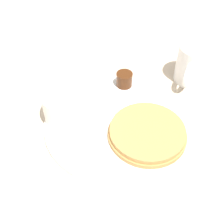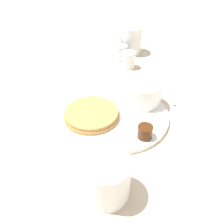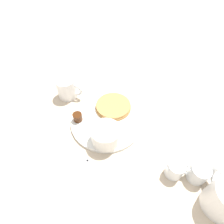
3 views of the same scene
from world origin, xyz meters
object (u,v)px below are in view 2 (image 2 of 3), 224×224
Objects in this scene: plate at (117,115)px; creamer_pitcher_near at (128,60)px; bowl at (143,92)px; coffee_mug at (107,178)px; creamer_pitcher_far at (120,53)px; fork at (176,110)px; second_mug at (129,40)px.

plate is 4.19× the size of creamer_pitcher_near.
bowl is 0.29m from coffee_mug.
bowl is at bearing 87.13° from creamer_pitcher_far.
bowl is at bearing -27.92° from fork.
fork is (-0.24, -0.20, -0.04)m from coffee_mug.
creamer_pitcher_far reaches higher than plate.
plate is 0.29m from creamer_pitcher_near.
creamer_pitcher_far is (-0.17, -0.54, -0.01)m from coffee_mug.
plate is 2.09× the size of second_mug.
second_mug is at bearing -107.81° from creamer_pitcher_near.
plate is 0.42m from second_mug.
bowl is 0.88× the size of coffee_mug.
plate is 3.48× the size of creamer_pitcher_far.
bowl is 0.36m from second_mug.
bowl is at bearing -158.36° from plate.
creamer_pitcher_near is at bearing -111.00° from coffee_mug.
coffee_mug is 0.77× the size of fork.
plate is 2.74× the size of bowl.
second_mug is (-0.22, -0.60, 0.01)m from coffee_mug.
coffee_mug is 0.51m from creamer_pitcher_near.
bowl is (-0.08, -0.03, 0.04)m from plate.
creamer_pitcher_near is at bearing -96.85° from bowl.
coffee_mug reaches higher than creamer_pitcher_near.
creamer_pitcher_near is (-0.11, -0.26, 0.02)m from plate.
plate is at bearing 67.54° from creamer_pitcher_near.
coffee_mug is 0.64m from second_mug.
creamer_pitcher_near and creamer_pitcher_far have the same top height.
creamer_pitcher_far is at bearing -78.46° from creamer_pitcher_near.
second_mug is at bearing -130.64° from creamer_pitcher_far.
bowl reaches higher than plate.
fork is (-0.07, 0.34, -0.03)m from creamer_pitcher_far.
second_mug reaches higher than fork.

